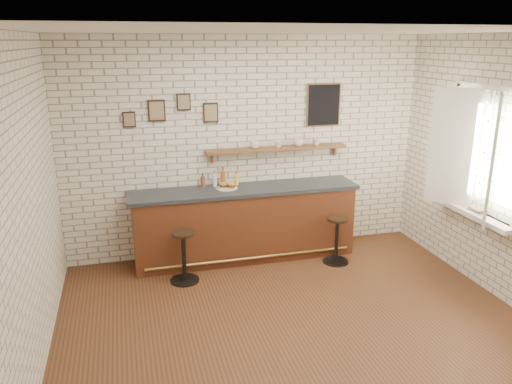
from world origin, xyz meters
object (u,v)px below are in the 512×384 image
ciabatta_sandwich (227,185)px  bitters_bottle_brown (203,182)px  shelf_cup_a (255,145)px  shelf_cup_b (279,144)px  bar_counter (245,223)px  book_upper (473,209)px  condiment_bottle_yellow (236,180)px  shelf_cup_d (317,142)px  bitters_bottle_white (215,180)px  shelf_cup_c (299,142)px  sandwich_plate (227,188)px  bar_stool_left (184,255)px  bitters_bottle_amber (223,178)px  bar_stool_right (337,239)px  book_lower (473,211)px

ciabatta_sandwich → bitters_bottle_brown: 0.34m
shelf_cup_a → shelf_cup_b: (0.34, 0.00, -0.00)m
bar_counter → book_upper: (2.49, -1.43, 0.45)m
ciabatta_sandwich → condiment_bottle_yellow: (0.16, 0.14, 0.03)m
ciabatta_sandwich → shelf_cup_d: 1.42m
book_upper → shelf_cup_a: bearing=145.7°
ciabatta_sandwich → bitters_bottle_white: size_ratio=1.05×
bitters_bottle_white → shelf_cup_c: 1.29m
ciabatta_sandwich → shelf_cup_c: shelf_cup_c is taller
bitters_bottle_brown → book_upper: size_ratio=0.82×
sandwich_plate → shelf_cup_a: 0.71m
bar_stool_left → bitters_bottle_white: bearing=52.1°
bitters_bottle_brown → shelf_cup_a: (0.73, 0.02, 0.46)m
bitters_bottle_amber → bitters_bottle_white: bearing=-180.0°
ciabatta_sandwich → bitters_bottle_amber: size_ratio=0.87×
sandwich_plate → ciabatta_sandwich: size_ratio=1.25×
bitters_bottle_white → condiment_bottle_yellow: size_ratio=1.21×
ciabatta_sandwich → shelf_cup_c: (1.06, 0.16, 0.50)m
bar_stool_right → book_upper: (1.33, -0.95, 0.62)m
ciabatta_sandwich → book_lower: ciabatta_sandwich is taller
bar_counter → shelf_cup_b: (0.54, 0.20, 1.04)m
bar_stool_right → shelf_cup_c: bearing=116.0°
ciabatta_sandwich → bitters_bottle_white: bitters_bottle_white is taller
bitters_bottle_brown → bar_stool_left: (-0.37, -0.69, -0.73)m
bar_stool_right → shelf_cup_b: (-0.63, 0.68, 1.20)m
bar_counter → bitters_bottle_white: (-0.37, 0.18, 0.59)m
bitters_bottle_white → shelf_cup_a: 0.73m
shelf_cup_a → shelf_cup_c: shelf_cup_c is taller
bar_stool_right → shelf_cup_a: shelf_cup_a is taller
bitters_bottle_brown → shelf_cup_b: size_ratio=1.84×
shelf_cup_d → ciabatta_sandwich: bearing=158.8°
shelf_cup_b → shelf_cup_c: 0.29m
sandwich_plate → condiment_bottle_yellow: condiment_bottle_yellow is taller
shelf_cup_a → bitters_bottle_brown: bearing=170.5°
shelf_cup_c → shelf_cup_d: (0.27, 0.00, -0.01)m
shelf_cup_b → book_lower: (1.96, -1.64, -0.61)m
bar_counter → condiment_bottle_yellow: bearing=111.5°
bitters_bottle_amber → bar_stool_left: bearing=-133.4°
bar_stool_left → shelf_cup_d: bearing=19.5°
book_lower → condiment_bottle_yellow: bearing=135.6°
shelf_cup_c → book_upper: 2.40m
bitters_bottle_amber → shelf_cup_b: 0.91m
bar_counter → bitters_bottle_brown: 0.81m
condiment_bottle_yellow → shelf_cup_d: size_ratio=1.81×
sandwich_plate → bar_stool_left: 1.09m
bar_counter → book_upper: bar_counter is taller
shelf_cup_d → book_upper: bearing=-77.5°
sandwich_plate → bitters_bottle_brown: (-0.30, 0.14, 0.07)m
bar_stool_right → shelf_cup_a: bearing=144.7°
ciabatta_sandwich → shelf_cup_a: 0.67m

